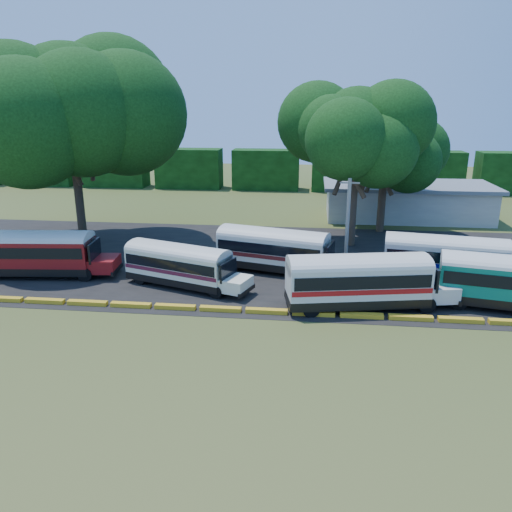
# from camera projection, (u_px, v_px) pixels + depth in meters

# --- Properties ---
(ground) EXTENTS (160.00, 160.00, 0.00)m
(ground) POSITION_uv_depth(u_px,v_px,m) (194.00, 316.00, 31.52)
(ground) COLOR #2C4617
(ground) RESTS_ON ground
(asphalt_strip) EXTENTS (64.00, 24.00, 0.02)m
(asphalt_strip) POSITION_uv_depth(u_px,v_px,m) (238.00, 260.00, 42.79)
(asphalt_strip) COLOR black
(asphalt_strip) RESTS_ON ground
(curb) EXTENTS (53.70, 0.45, 0.30)m
(curb) POSITION_uv_depth(u_px,v_px,m) (198.00, 308.00, 32.42)
(curb) COLOR gold
(curb) RESTS_ON ground
(terminal_building) EXTENTS (19.00, 9.00, 4.00)m
(terminal_building) POSITION_uv_depth(u_px,v_px,m) (407.00, 201.00, 57.42)
(terminal_building) COLOR beige
(terminal_building) RESTS_ON ground
(treeline_backdrop) EXTENTS (130.00, 4.00, 6.00)m
(treeline_backdrop) POSITION_uv_depth(u_px,v_px,m) (266.00, 170.00, 76.16)
(treeline_backdrop) COLOR black
(treeline_backdrop) RESTS_ON ground
(bus_red) EXTENTS (11.15, 3.71, 3.60)m
(bus_red) POSITION_uv_depth(u_px,v_px,m) (36.00, 251.00, 38.21)
(bus_red) COLOR black
(bus_red) RESTS_ON ground
(bus_cream_west) EXTENTS (9.85, 5.38, 3.16)m
(bus_cream_west) POSITION_uv_depth(u_px,v_px,m) (180.00, 263.00, 36.16)
(bus_cream_west) COLOR black
(bus_cream_west) RESTS_ON ground
(bus_cream_east) EXTENTS (10.94, 5.27, 3.50)m
(bus_cream_east) POSITION_uv_depth(u_px,v_px,m) (276.00, 248.00, 39.24)
(bus_cream_east) COLOR black
(bus_cream_east) RESTS_ON ground
(bus_white_red) EXTENTS (11.43, 4.83, 3.65)m
(bus_white_red) POSITION_uv_depth(u_px,v_px,m) (361.00, 278.00, 32.21)
(bus_white_red) COLOR black
(bus_white_red) RESTS_ON ground
(bus_white_blue) EXTENTS (10.99, 4.36, 3.52)m
(bus_white_blue) POSITION_uv_depth(u_px,v_px,m) (448.00, 256.00, 37.10)
(bus_white_blue) COLOR black
(bus_white_blue) RESTS_ON ground
(tree_west) EXTENTS (14.54, 14.54, 18.03)m
(tree_west) POSITION_uv_depth(u_px,v_px,m) (69.00, 105.00, 44.42)
(tree_west) COLOR #3A2E1D
(tree_west) RESTS_ON ground
(tree_center) EXTENTS (10.17, 10.17, 14.31)m
(tree_center) POSITION_uv_depth(u_px,v_px,m) (357.00, 130.00, 44.12)
(tree_center) COLOR #3A2E1D
(tree_center) RESTS_ON ground
(tree_east) EXTENTS (8.84, 8.84, 12.39)m
(tree_east) POSITION_uv_depth(u_px,v_px,m) (386.00, 142.00, 49.44)
(tree_east) COLOR #3A2E1D
(tree_east) RESTS_ON ground
(utility_pole) EXTENTS (1.60, 0.30, 7.14)m
(utility_pole) POSITION_uv_depth(u_px,v_px,m) (348.00, 221.00, 40.66)
(utility_pole) COLOR gray
(utility_pole) RESTS_ON ground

